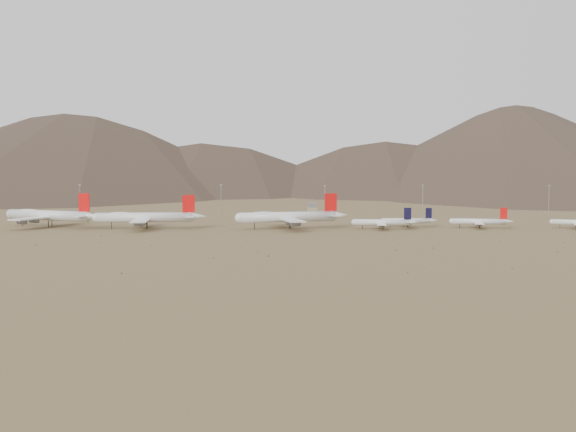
{
  "coord_description": "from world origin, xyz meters",
  "views": [
    {
      "loc": [
        32.09,
        -447.11,
        44.11
      ],
      "look_at": [
        14.03,
        30.0,
        7.98
      ],
      "focal_mm": 45.0,
      "sensor_mm": 36.0,
      "label": 1
    }
  ],
  "objects_px": {
    "widebody_centre": "(145,217)",
    "narrowbody_b": "(408,221)",
    "narrowbody_a": "(384,222)",
    "widebody_west": "(49,215)",
    "widebody_east": "(288,217)",
    "control_tower": "(313,211)"
  },
  "relations": [
    {
      "from": "widebody_centre",
      "to": "narrowbody_b",
      "type": "distance_m",
      "value": 175.35
    },
    {
      "from": "widebody_centre",
      "to": "control_tower",
      "type": "distance_m",
      "value": 148.07
    },
    {
      "from": "narrowbody_b",
      "to": "widebody_east",
      "type": "bearing_deg",
      "value": -174.09
    },
    {
      "from": "widebody_west",
      "to": "widebody_east",
      "type": "height_order",
      "value": "widebody_west"
    },
    {
      "from": "narrowbody_a",
      "to": "narrowbody_b",
      "type": "relative_size",
      "value": 1.11
    },
    {
      "from": "narrowbody_b",
      "to": "narrowbody_a",
      "type": "bearing_deg",
      "value": -140.03
    },
    {
      "from": "widebody_centre",
      "to": "narrowbody_a",
      "type": "height_order",
      "value": "widebody_centre"
    },
    {
      "from": "widebody_east",
      "to": "control_tower",
      "type": "relative_size",
      "value": 6.22
    },
    {
      "from": "narrowbody_a",
      "to": "narrowbody_b",
      "type": "height_order",
      "value": "narrowbody_a"
    },
    {
      "from": "narrowbody_a",
      "to": "narrowbody_b",
      "type": "distance_m",
      "value": 26.19
    },
    {
      "from": "widebody_centre",
      "to": "narrowbody_b",
      "type": "bearing_deg",
      "value": 0.02
    },
    {
      "from": "widebody_west",
      "to": "narrowbody_a",
      "type": "relative_size",
      "value": 1.72
    },
    {
      "from": "widebody_west",
      "to": "widebody_east",
      "type": "distance_m",
      "value": 161.42
    },
    {
      "from": "narrowbody_a",
      "to": "narrowbody_b",
      "type": "bearing_deg",
      "value": 47.67
    },
    {
      "from": "widebody_east",
      "to": "control_tower",
      "type": "height_order",
      "value": "widebody_east"
    },
    {
      "from": "narrowbody_a",
      "to": "narrowbody_b",
      "type": "xyz_separation_m",
      "value": [
        18.38,
        18.64,
        -0.46
      ]
    },
    {
      "from": "widebody_west",
      "to": "control_tower",
      "type": "xyz_separation_m",
      "value": [
        176.85,
        90.77,
        -2.73
      ]
    },
    {
      "from": "widebody_west",
      "to": "widebody_centre",
      "type": "xyz_separation_m",
      "value": [
        67.61,
        -9.15,
        -0.43
      ]
    },
    {
      "from": "widebody_centre",
      "to": "narrowbody_b",
      "type": "relative_size",
      "value": 1.91
    },
    {
      "from": "control_tower",
      "to": "narrowbody_b",
      "type": "bearing_deg",
      "value": -50.84
    },
    {
      "from": "widebody_east",
      "to": "narrowbody_b",
      "type": "distance_m",
      "value": 82.11
    },
    {
      "from": "widebody_west",
      "to": "narrowbody_b",
      "type": "distance_m",
      "value": 242.04
    }
  ]
}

